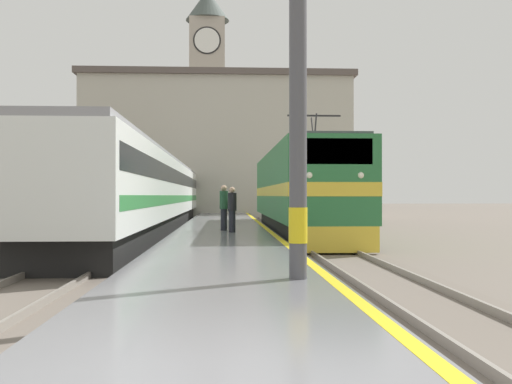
{
  "coord_description": "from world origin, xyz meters",
  "views": [
    {
      "loc": [
        0.03,
        -4.88,
        1.85
      ],
      "look_at": [
        1.51,
        23.29,
        2.01
      ],
      "focal_mm": 42.0,
      "sensor_mm": 36.0,
      "label": 1
    }
  ],
  "objects_px": {
    "passenger_train": "(161,193)",
    "catenary_mast": "(301,44)",
    "clock_tower": "(207,94)",
    "locomotive_train": "(300,192)",
    "person_on_platform": "(232,208)",
    "second_waiting_passenger": "(224,206)"
  },
  "relations": [
    {
      "from": "locomotive_train",
      "to": "catenary_mast",
      "type": "distance_m",
      "value": 17.11
    },
    {
      "from": "passenger_train",
      "to": "clock_tower",
      "type": "height_order",
      "value": "clock_tower"
    },
    {
      "from": "passenger_train",
      "to": "second_waiting_passenger",
      "type": "relative_size",
      "value": 24.93
    },
    {
      "from": "second_waiting_passenger",
      "to": "passenger_train",
      "type": "bearing_deg",
      "value": 108.08
    },
    {
      "from": "second_waiting_passenger",
      "to": "clock_tower",
      "type": "distance_m",
      "value": 41.91
    },
    {
      "from": "second_waiting_passenger",
      "to": "clock_tower",
      "type": "xyz_separation_m",
      "value": [
        -1.8,
        40.31,
        11.33
      ]
    },
    {
      "from": "locomotive_train",
      "to": "catenary_mast",
      "type": "xyz_separation_m",
      "value": [
        -2.09,
        -16.81,
        2.4
      ]
    },
    {
      "from": "person_on_platform",
      "to": "clock_tower",
      "type": "height_order",
      "value": "clock_tower"
    },
    {
      "from": "locomotive_train",
      "to": "person_on_platform",
      "type": "bearing_deg",
      "value": -127.59
    },
    {
      "from": "passenger_train",
      "to": "locomotive_train",
      "type": "bearing_deg",
      "value": -49.52
    },
    {
      "from": "person_on_platform",
      "to": "locomotive_train",
      "type": "bearing_deg",
      "value": 52.41
    },
    {
      "from": "clock_tower",
      "to": "catenary_mast",
      "type": "bearing_deg",
      "value": -86.69
    },
    {
      "from": "second_waiting_passenger",
      "to": "person_on_platform",
      "type": "bearing_deg",
      "value": -73.63
    },
    {
      "from": "person_on_platform",
      "to": "second_waiting_passenger",
      "type": "height_order",
      "value": "second_waiting_passenger"
    },
    {
      "from": "passenger_train",
      "to": "catenary_mast",
      "type": "relative_size",
      "value": 5.6
    },
    {
      "from": "passenger_train",
      "to": "catenary_mast",
      "type": "bearing_deg",
      "value": -78.74
    },
    {
      "from": "passenger_train",
      "to": "person_on_platform",
      "type": "distance_m",
      "value": 12.98
    },
    {
      "from": "passenger_train",
      "to": "catenary_mast",
      "type": "xyz_separation_m",
      "value": [
        5.0,
        -25.12,
        2.41
      ]
    },
    {
      "from": "second_waiting_passenger",
      "to": "clock_tower",
      "type": "height_order",
      "value": "clock_tower"
    },
    {
      "from": "clock_tower",
      "to": "locomotive_train",
      "type": "bearing_deg",
      "value": -82.04
    },
    {
      "from": "passenger_train",
      "to": "clock_tower",
      "type": "bearing_deg",
      "value": 86.32
    },
    {
      "from": "person_on_platform",
      "to": "clock_tower",
      "type": "xyz_separation_m",
      "value": [
        -2.12,
        41.39,
        11.38
      ]
    }
  ]
}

